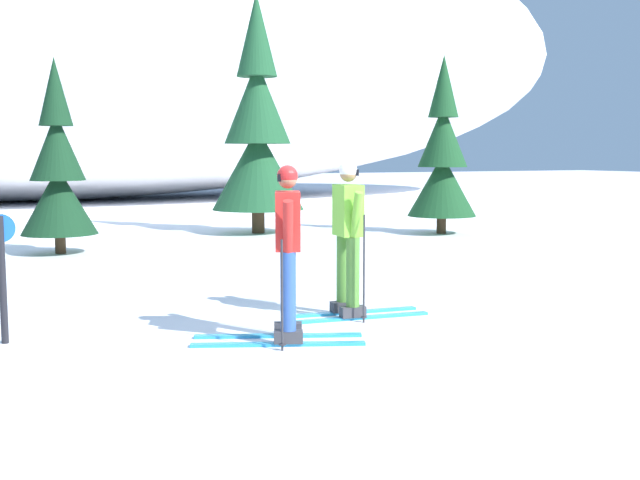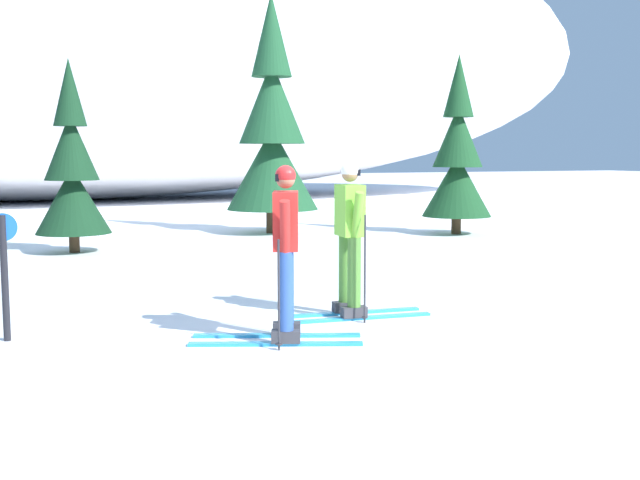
{
  "view_description": "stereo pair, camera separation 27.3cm",
  "coord_description": "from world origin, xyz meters",
  "px_view_note": "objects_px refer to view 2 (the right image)",
  "views": [
    {
      "loc": [
        -3.53,
        -6.83,
        1.86
      ],
      "look_at": [
        -0.07,
        0.59,
        0.95
      ],
      "focal_mm": 43.82,
      "sensor_mm": 36.0,
      "label": 1
    },
    {
      "loc": [
        -3.29,
        -6.94,
        1.86
      ],
      "look_at": [
        -0.07,
        0.59,
        0.95
      ],
      "focal_mm": 43.82,
      "sensor_mm": 36.0,
      "label": 2
    }
  ],
  "objects_px": {
    "pine_tree_far_right": "(457,160)",
    "trail_marker_post": "(4,268)",
    "skier_red_jacket": "(285,249)",
    "skier_lime_jacket": "(350,237)",
    "pine_tree_center": "(72,172)",
    "pine_tree_center_right": "(272,134)"
  },
  "relations": [
    {
      "from": "skier_lime_jacket",
      "to": "trail_marker_post",
      "type": "xyz_separation_m",
      "value": [
        -3.63,
        0.32,
        -0.19
      ]
    },
    {
      "from": "skier_lime_jacket",
      "to": "pine_tree_far_right",
      "type": "bearing_deg",
      "value": 49.93
    },
    {
      "from": "pine_tree_far_right",
      "to": "pine_tree_center",
      "type": "bearing_deg",
      "value": -179.58
    },
    {
      "from": "pine_tree_center",
      "to": "pine_tree_far_right",
      "type": "bearing_deg",
      "value": 0.42
    },
    {
      "from": "skier_red_jacket",
      "to": "pine_tree_center_right",
      "type": "bearing_deg",
      "value": 71.03
    },
    {
      "from": "pine_tree_center",
      "to": "trail_marker_post",
      "type": "xyz_separation_m",
      "value": [
        -1.35,
        -7.0,
        -0.78
      ]
    },
    {
      "from": "skier_red_jacket",
      "to": "skier_lime_jacket",
      "type": "distance_m",
      "value": 1.34
    },
    {
      "from": "skier_red_jacket",
      "to": "trail_marker_post",
      "type": "height_order",
      "value": "skier_red_jacket"
    },
    {
      "from": "skier_red_jacket",
      "to": "pine_tree_center_right",
      "type": "relative_size",
      "value": 0.32
    },
    {
      "from": "skier_lime_jacket",
      "to": "pine_tree_far_right",
      "type": "distance_m",
      "value": 9.68
    },
    {
      "from": "trail_marker_post",
      "to": "pine_tree_center_right",
      "type": "bearing_deg",
      "value": 56.18
    },
    {
      "from": "pine_tree_center",
      "to": "skier_lime_jacket",
      "type": "bearing_deg",
      "value": -72.67
    },
    {
      "from": "pine_tree_center_right",
      "to": "trail_marker_post",
      "type": "xyz_separation_m",
      "value": [
        -6.02,
        -8.98,
        -1.58
      ]
    },
    {
      "from": "skier_lime_jacket",
      "to": "trail_marker_post",
      "type": "distance_m",
      "value": 3.65
    },
    {
      "from": "skier_red_jacket",
      "to": "pine_tree_far_right",
      "type": "xyz_separation_m",
      "value": [
        7.29,
        8.17,
        0.79
      ]
    },
    {
      "from": "pine_tree_center_right",
      "to": "pine_tree_far_right",
      "type": "xyz_separation_m",
      "value": [
        3.83,
        -1.92,
        -0.59
      ]
    },
    {
      "from": "pine_tree_far_right",
      "to": "trail_marker_post",
      "type": "height_order",
      "value": "pine_tree_far_right"
    },
    {
      "from": "pine_tree_center",
      "to": "pine_tree_center_right",
      "type": "xyz_separation_m",
      "value": [
        4.67,
        1.98,
        0.8
      ]
    },
    {
      "from": "pine_tree_center_right",
      "to": "pine_tree_far_right",
      "type": "distance_m",
      "value": 4.32
    },
    {
      "from": "pine_tree_center",
      "to": "trail_marker_post",
      "type": "height_order",
      "value": "pine_tree_center"
    },
    {
      "from": "skier_red_jacket",
      "to": "pine_tree_far_right",
      "type": "height_order",
      "value": "pine_tree_far_right"
    },
    {
      "from": "pine_tree_far_right",
      "to": "trail_marker_post",
      "type": "xyz_separation_m",
      "value": [
        -9.85,
        -7.07,
        -0.99
      ]
    }
  ]
}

